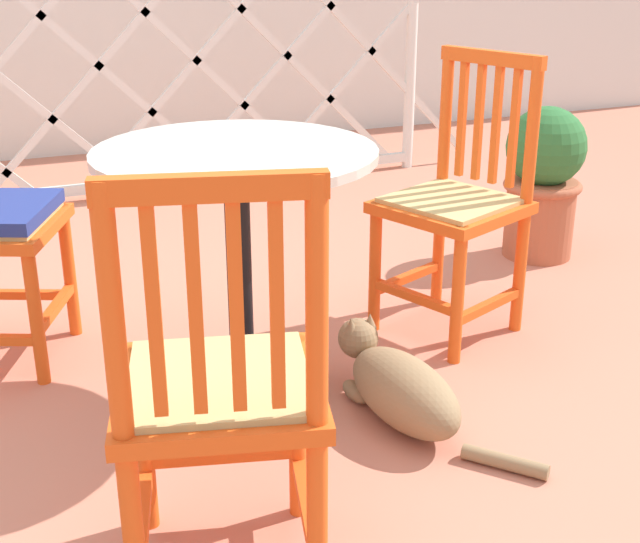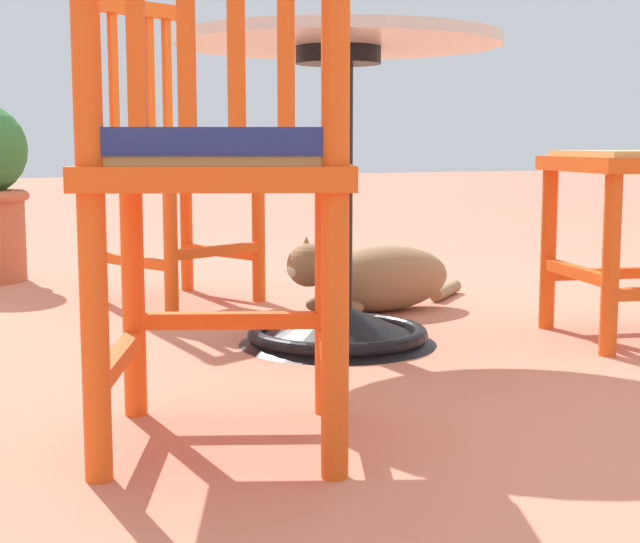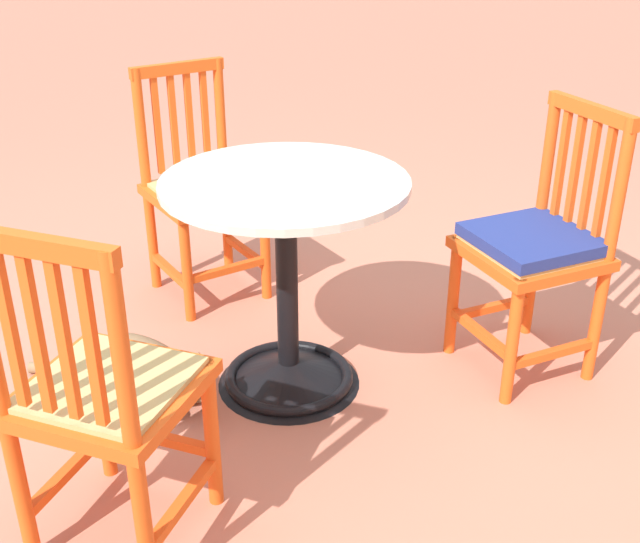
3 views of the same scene
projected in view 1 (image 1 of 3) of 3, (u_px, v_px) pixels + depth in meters
The scene contains 7 objects.
ground_plane at pixel (214, 403), 2.50m from camera, with size 24.00×24.00×0.00m, color #C6755B.
lattice_fence_panel at pixel (99, 65), 4.16m from camera, with size 4.06×0.06×1.32m.
cafe_table at pixel (241, 304), 2.45m from camera, with size 0.76×0.76×0.73m.
orange_chair_at_corner at pixel (220, 396), 1.67m from camera, with size 0.49×0.49×0.91m.
orange_chair_by_planter at pixel (456, 205), 2.83m from camera, with size 0.52×0.52×0.91m.
tabby_cat at pixel (397, 386), 2.40m from camera, with size 0.35×0.71×0.23m.
terracotta_planter at pixel (543, 179), 3.52m from camera, with size 0.32×0.32×0.62m.
Camera 1 is at (-0.53, -2.15, 1.27)m, focal length 48.92 mm.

